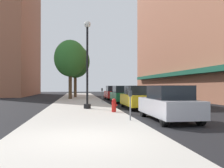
# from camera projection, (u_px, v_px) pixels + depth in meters

# --- Properties ---
(ground_plane) EXTENTS (90.00, 90.00, 0.00)m
(ground_plane) POSITION_uv_depth(u_px,v_px,m) (119.00, 102.00, 25.36)
(ground_plane) COLOR black
(sidewalk_slab) EXTENTS (4.80, 50.00, 0.12)m
(sidewalk_slab) POSITION_uv_depth(u_px,v_px,m) (80.00, 101.00, 25.79)
(sidewalk_slab) COLOR #B7B2A8
(sidewalk_slab) RESTS_ON ground
(building_right_brick) EXTENTS (6.80, 40.00, 19.53)m
(building_right_brick) POSITION_uv_depth(u_px,v_px,m) (198.00, 22.00, 30.94)
(building_right_brick) COLOR #9E6047
(building_right_brick) RESTS_ON ground
(building_far_background) EXTENTS (6.80, 18.00, 21.08)m
(building_far_background) POSITION_uv_depth(u_px,v_px,m) (15.00, 35.00, 42.15)
(building_far_background) COLOR #9E6047
(building_far_background) RESTS_ON ground
(lamppost) EXTENTS (0.48, 0.48, 5.90)m
(lamppost) POSITION_uv_depth(u_px,v_px,m) (87.00, 63.00, 16.34)
(lamppost) COLOR black
(lamppost) RESTS_ON sidewalk_slab
(fire_hydrant) EXTENTS (0.33, 0.26, 0.79)m
(fire_hydrant) POSITION_uv_depth(u_px,v_px,m) (114.00, 105.00, 14.13)
(fire_hydrant) COLOR red
(fire_hydrant) RESTS_ON sidewalk_slab
(parking_meter_near) EXTENTS (0.14, 0.09, 1.31)m
(parking_meter_near) POSITION_uv_depth(u_px,v_px,m) (130.00, 102.00, 10.71)
(parking_meter_near) COLOR slate
(parking_meter_near) RESTS_ON sidewalk_slab
(parking_meter_far) EXTENTS (0.14, 0.09, 1.31)m
(parking_meter_far) POSITION_uv_depth(u_px,v_px,m) (102.00, 93.00, 23.04)
(parking_meter_far) COLOR slate
(parking_meter_far) RESTS_ON sidewalk_slab
(tree_near) EXTENTS (3.79, 3.79, 6.98)m
(tree_near) POSITION_uv_depth(u_px,v_px,m) (70.00, 59.00, 28.81)
(tree_near) COLOR #4C3823
(tree_near) RESTS_ON sidewalk_slab
(tree_mid) EXTENTS (3.94, 3.94, 7.16)m
(tree_mid) POSITION_uv_depth(u_px,v_px,m) (75.00, 62.00, 33.29)
(tree_mid) COLOR #4C3823
(tree_mid) RESTS_ON sidewalk_slab
(car_silver) EXTENTS (1.80, 4.30, 1.66)m
(car_silver) POSITION_uv_depth(u_px,v_px,m) (168.00, 103.00, 11.46)
(car_silver) COLOR black
(car_silver) RESTS_ON ground
(car_yellow) EXTENTS (1.80, 4.30, 1.66)m
(car_yellow) POSITION_uv_depth(u_px,v_px,m) (138.00, 98.00, 17.32)
(car_yellow) COLOR black
(car_yellow) RESTS_ON ground
(car_green) EXTENTS (1.80, 4.30, 1.66)m
(car_green) POSITION_uv_depth(u_px,v_px,m) (122.00, 95.00, 23.48)
(car_green) COLOR black
(car_green) RESTS_ON ground
(car_red) EXTENTS (1.80, 4.30, 1.66)m
(car_red) POSITION_uv_depth(u_px,v_px,m) (113.00, 93.00, 29.20)
(car_red) COLOR black
(car_red) RESTS_ON ground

